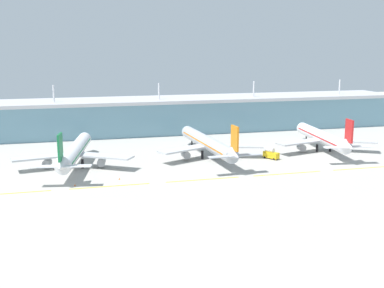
{
  "coord_description": "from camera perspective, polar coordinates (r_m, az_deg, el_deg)",
  "views": [
    {
      "loc": [
        -51.62,
        -160.73,
        48.29
      ],
      "look_at": [
        1.41,
        38.93,
        7.0
      ],
      "focal_mm": 45.75,
      "sensor_mm": 36.0,
      "label": 1
    }
  ],
  "objects": [
    {
      "name": "ground_plane",
      "position": [
        175.58,
        2.83,
        -4.67
      ],
      "size": [
        600.0,
        600.0,
        0.0
      ],
      "primitive_type": "plane",
      "color": "#A8A59E"
    },
    {
      "name": "terminal_building",
      "position": [
        278.66,
        -4.06,
        3.37
      ],
      "size": [
        288.0,
        34.0,
        28.56
      ],
      "color": "#6693A8",
      "rests_on": "ground"
    },
    {
      "name": "airliner_near",
      "position": [
        203.16,
        -13.54,
        -0.9
      ],
      "size": [
        47.94,
        65.07,
        18.9
      ],
      "color": "silver",
      "rests_on": "ground"
    },
    {
      "name": "airliner_middle",
      "position": [
        214.97,
        1.9,
        0.07
      ],
      "size": [
        48.75,
        69.84,
        18.9
      ],
      "color": "#ADB2BC",
      "rests_on": "ground"
    },
    {
      "name": "airliner_far",
      "position": [
        236.54,
        15.01,
        0.72
      ],
      "size": [
        48.42,
        62.33,
        18.9
      ],
      "color": "white",
      "rests_on": "ground"
    },
    {
      "name": "taxiway_stripe_west",
      "position": [
        175.32,
        -20.71,
        -5.43
      ],
      "size": [
        28.0,
        0.7,
        0.04
      ],
      "primitive_type": "cube",
      "color": "yellow",
      "rests_on": "ground"
    },
    {
      "name": "taxiway_stripe_mid_west",
      "position": [
        174.86,
        -9.53,
        -4.88
      ],
      "size": [
        28.0,
        0.7,
        0.04
      ],
      "primitive_type": "cube",
      "color": "yellow",
      "rests_on": "ground"
    },
    {
      "name": "taxiway_stripe_centre",
      "position": [
        180.9,
        1.27,
        -4.18
      ],
      "size": [
        28.0,
        0.7,
        0.04
      ],
      "primitive_type": "cube",
      "color": "yellow",
      "rests_on": "ground"
    },
    {
      "name": "taxiway_stripe_mid_east",
      "position": [
        192.84,
        11.04,
        -3.41
      ],
      "size": [
        28.0,
        0.7,
        0.04
      ],
      "primitive_type": "cube",
      "color": "yellow",
      "rests_on": "ground"
    },
    {
      "name": "taxiway_stripe_east",
      "position": [
        209.67,
        19.45,
        -2.67
      ],
      "size": [
        28.0,
        0.7,
        0.04
      ],
      "primitive_type": "cube",
      "color": "yellow",
      "rests_on": "ground"
    },
    {
      "name": "fuel_truck",
      "position": [
        216.41,
        9.18,
        -1.12
      ],
      "size": [
        5.71,
        7.57,
        4.95
      ],
      "color": "gold",
      "rests_on": "ground"
    },
    {
      "name": "safety_cone_left_wingtip",
      "position": [
        182.88,
        -8.47,
        -4.02
      ],
      "size": [
        0.56,
        0.56,
        0.7
      ],
      "primitive_type": "cone",
      "color": "orange",
      "rests_on": "ground"
    },
    {
      "name": "safety_cone_nose_front",
      "position": [
        177.64,
        -13.49,
        -4.67
      ],
      "size": [
        0.56,
        0.56,
        0.7
      ],
      "primitive_type": "cone",
      "color": "orange",
      "rests_on": "ground"
    }
  ]
}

